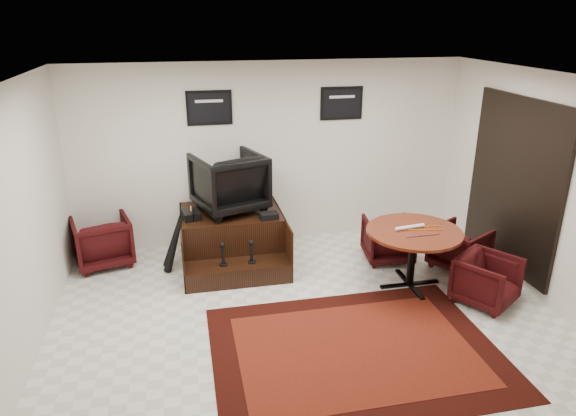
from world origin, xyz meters
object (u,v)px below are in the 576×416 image
at_px(shine_podium, 232,239).
at_px(armchair_side, 102,239).
at_px(table_chair_window, 460,245).
at_px(table_chair_corner, 487,278).
at_px(shine_chair, 229,179).
at_px(table_chair_back, 388,237).
at_px(meeting_table, 414,237).

bearing_deg(shine_podium, armchair_side, 171.01).
height_order(armchair_side, table_chair_window, armchair_side).
height_order(shine_podium, table_chair_corner, shine_podium).
bearing_deg(shine_chair, table_chair_corner, 127.48).
bearing_deg(shine_podium, shine_chair, 90.00).
height_order(armchair_side, table_chair_back, armchair_side).
height_order(meeting_table, table_chair_back, meeting_table).
height_order(shine_chair, table_chair_back, shine_chair).
xyz_separation_m(armchair_side, meeting_table, (4.09, -1.53, 0.32)).
bearing_deg(shine_podium, table_chair_window, -15.73).
relative_size(meeting_table, table_chair_window, 1.78).
xyz_separation_m(shine_podium, shine_chair, (0.00, 0.15, 0.87)).
relative_size(table_chair_back, table_chair_window, 1.00).
xyz_separation_m(meeting_table, table_chair_back, (0.01, 0.82, -0.36)).
distance_m(shine_podium, table_chair_corner, 3.50).
distance_m(shine_chair, armchair_side, 2.02).
distance_m(armchair_side, meeting_table, 4.37).
xyz_separation_m(table_chair_window, table_chair_corner, (-0.16, -0.95, -0.00)).
bearing_deg(shine_podium, table_chair_corner, -31.62).
height_order(armchair_side, meeting_table, meeting_table).
height_order(table_chair_back, table_chair_corner, table_chair_back).
bearing_deg(meeting_table, shine_chair, 148.35).
xyz_separation_m(shine_podium, meeting_table, (2.24, -1.23, 0.37)).
distance_m(meeting_table, table_chair_corner, 1.02).
distance_m(shine_chair, meeting_table, 2.68).
relative_size(meeting_table, table_chair_corner, 1.79).
bearing_deg(shine_podium, table_chair_back, -10.49).
bearing_deg(shine_chair, meeting_table, 129.47).
bearing_deg(armchair_side, table_chair_window, 151.09).
height_order(shine_podium, shine_chair, shine_chair).
bearing_deg(table_chair_window, shine_podium, 45.56).
bearing_deg(table_chair_back, shine_chair, -6.66).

